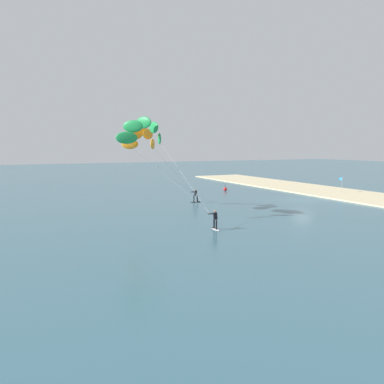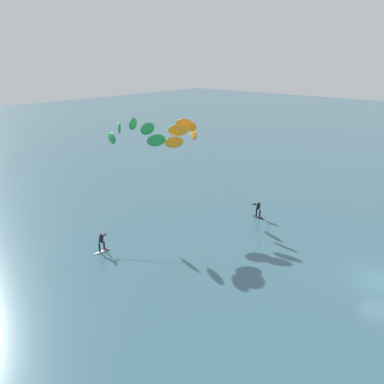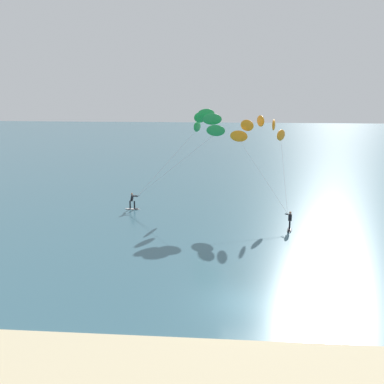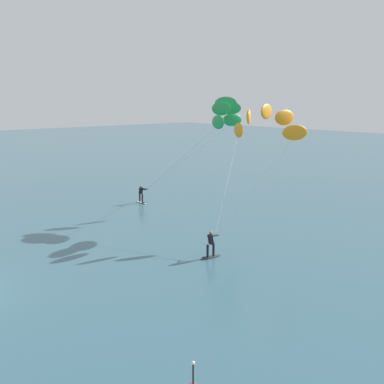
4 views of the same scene
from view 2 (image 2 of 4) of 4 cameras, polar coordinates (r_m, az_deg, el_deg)
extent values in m
plane|color=#386070|center=(33.39, 24.33, -10.85)|extent=(240.00, 240.00, 0.00)
ellipsoid|color=#333338|center=(41.88, 8.88, -3.36)|extent=(0.59, 1.54, 0.08)
cube|color=black|center=(41.61, 9.31, -3.46)|extent=(0.33, 0.32, 0.02)
cylinder|color=black|center=(41.86, 8.69, -2.73)|extent=(0.14, 0.14, 0.78)
cylinder|color=black|center=(41.59, 9.14, -2.89)|extent=(0.14, 0.14, 0.78)
cube|color=black|center=(41.48, 8.96, -1.92)|extent=(0.35, 0.36, 0.63)
sphere|color=#9E7051|center=(41.34, 8.99, -1.38)|extent=(0.20, 0.20, 0.20)
cylinder|color=black|center=(41.57, 8.24, -1.62)|extent=(0.18, 0.54, 0.03)
cylinder|color=black|center=(41.39, 8.56, -1.68)|extent=(0.44, 0.53, 0.15)
cylinder|color=black|center=(41.59, 8.65, -1.59)|extent=(0.15, 0.61, 0.15)
ellipsoid|color=orange|center=(44.60, 0.21, 7.76)|extent=(1.20, 1.82, 1.10)
ellipsoid|color=orange|center=(43.70, -0.25, 8.91)|extent=(0.53, 1.93, 1.10)
ellipsoid|color=orange|center=(42.42, -1.07, 9.16)|extent=(0.83, 1.92, 1.10)
ellipsoid|color=orange|center=(41.27, -1.92, 8.34)|extent=(1.44, 1.69, 1.10)
ellipsoid|color=orange|center=(40.76, -2.43, 6.73)|extent=(1.82, 1.20, 1.10)
cylinder|color=#B2B2B7|center=(42.88, 4.10, 3.05)|extent=(0.06, 7.78, 5.58)
cylinder|color=#B2B2B7|center=(40.92, 2.97, 2.32)|extent=(4.18, 6.58, 5.58)
ellipsoid|color=white|center=(35.30, -12.04, -7.84)|extent=(1.52, 0.43, 0.08)
cube|color=black|center=(35.48, -11.49, -7.57)|extent=(0.29, 0.30, 0.02)
cylinder|color=black|center=(35.00, -12.38, -7.31)|extent=(0.14, 0.14, 0.78)
cylinder|color=black|center=(35.22, -11.79, -7.10)|extent=(0.14, 0.14, 0.78)
cube|color=black|center=(34.82, -12.16, -6.18)|extent=(0.33, 0.31, 0.63)
sphere|color=#9E7051|center=(34.66, -12.20, -5.55)|extent=(0.20, 0.20, 0.20)
cylinder|color=black|center=(35.21, -11.79, -5.60)|extent=(0.50, 0.28, 0.03)
cylinder|color=black|center=(35.02, -12.15, -5.71)|extent=(0.46, 0.52, 0.15)
cylinder|color=black|center=(34.93, -11.82, -5.76)|extent=(0.61, 0.15, 0.15)
ellipsoid|color=#1E9347|center=(39.15, -4.84, 6.96)|extent=(1.93, 0.87, 1.10)
ellipsoid|color=#1E9347|center=(39.22, -6.03, 8.49)|extent=(1.94, 0.50, 1.10)
ellipsoid|color=#1E9347|center=(39.63, -7.97, 9.11)|extent=(1.85, 1.18, 1.10)
ellipsoid|color=#1E9347|center=(40.22, -9.82, 8.57)|extent=(1.47, 1.69, 1.10)
ellipsoid|color=#1E9347|center=(40.73, -10.80, 7.15)|extent=(0.87, 1.93, 1.10)
cylinder|color=#B2B2B7|center=(36.94, -8.13, 0.79)|extent=(7.66, 1.58, 6.09)
cylinder|color=#B2B2B7|center=(37.78, -11.25, 1.02)|extent=(5.59, 5.48, 6.09)
camera|label=1|loc=(42.80, -58.82, -2.05)|focal=35.45mm
camera|label=3|loc=(32.15, 70.74, 0.31)|focal=41.70mm
camera|label=4|loc=(51.60, 38.48, 7.82)|focal=41.15mm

